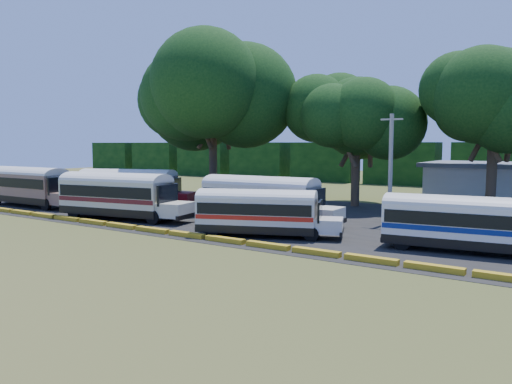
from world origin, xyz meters
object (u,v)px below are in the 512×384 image
Objects in this scene: bus_white_red at (260,210)px; bus_cream_west at (118,193)px; tree_west at (212,84)px; bus_red at (130,186)px; bus_beige at (29,184)px.

bus_cream_west is at bearing 158.62° from bus_white_red.
bus_white_red is 22.26m from tree_west.
bus_cream_west is (4.52, -5.28, 0.02)m from bus_red.
bus_red is 13.09m from tree_west.
bus_red is (8.67, 4.42, -0.08)m from bus_beige.
bus_cream_west is (13.19, -0.86, -0.06)m from bus_beige.
bus_beige is 1.02× the size of bus_red.
bus_white_red is 0.55× the size of tree_west.
bus_red is 0.66× the size of tree_west.
bus_cream_west is 16.74m from tree_west.
bus_cream_west reaches higher than bus_red.
bus_cream_west reaches higher than bus_white_red.
tree_west is at bearing 51.49° from bus_red.
tree_west is (-1.57, 13.58, 9.66)m from bus_cream_west.
bus_beige is 9.74m from bus_red.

